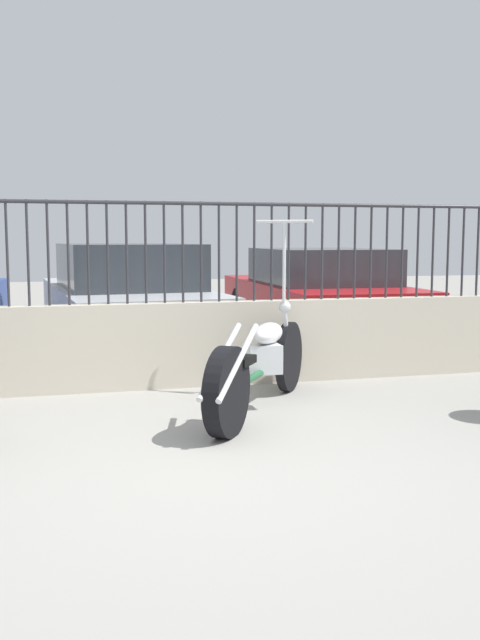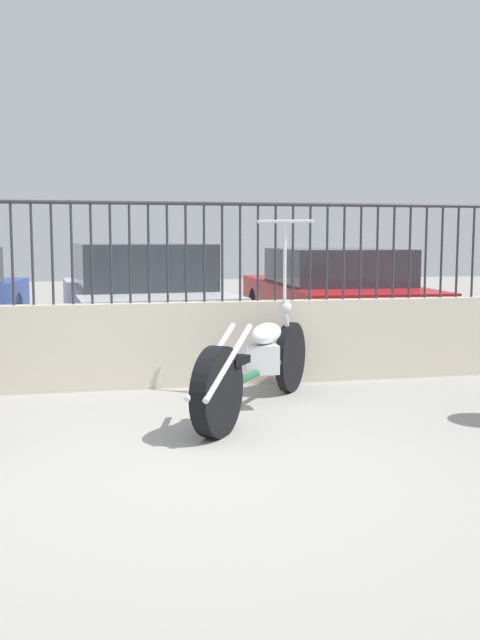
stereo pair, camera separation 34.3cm
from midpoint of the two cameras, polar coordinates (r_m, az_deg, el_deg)
ground_plane at (r=4.49m, az=-4.18°, el=-11.94°), size 40.00×40.00×0.00m
low_wall at (r=6.83m, az=-8.15°, el=-2.06°), size 9.14×0.18×0.81m
fence_railing at (r=6.75m, az=-8.29°, el=6.51°), size 9.14×0.04×0.95m
motorcycle_green at (r=5.75m, az=-0.31°, el=-3.68°), size 1.42×1.97×1.59m
car_silver at (r=9.29m, az=-10.19°, el=1.86°), size 2.06×4.61×1.35m
car_red at (r=10.08m, az=5.21°, el=2.15°), size 1.88×4.41×1.28m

